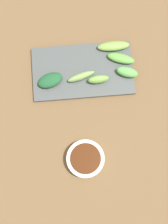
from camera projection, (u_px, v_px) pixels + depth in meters
tabletop at (89, 98)px, 0.93m from camera, size 2.10×2.10×0.02m
sauce_bowl at (85, 159)px, 0.86m from camera, size 0.10×0.10×0.03m
serving_plate at (83, 71)px, 0.93m from camera, size 0.17×0.30×0.01m
broccoli_stalk_0 at (127, 72)px, 0.91m from camera, size 0.05×0.07×0.03m
broccoli_leafy_1 at (50, 80)px, 0.90m from camera, size 0.06×0.08×0.02m
broccoli_stalk_2 at (113, 46)px, 0.93m from camera, size 0.03×0.10×0.02m
broccoli_stalk_3 at (121, 58)px, 0.92m from camera, size 0.05×0.09×0.02m
broccoli_stalk_4 at (81, 76)px, 0.91m from camera, size 0.04×0.08×0.02m
broccoli_stalk_5 at (99, 79)px, 0.90m from camera, size 0.03×0.06×0.03m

